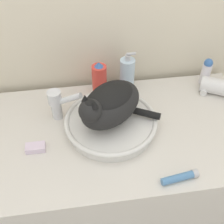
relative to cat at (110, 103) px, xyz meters
name	(u,v)px	position (x,y,z in m)	size (l,w,h in m)	color
wall_back	(99,20)	(0.00, 0.36, 0.17)	(8.00, 0.05, 2.40)	beige
vanity_counter	(112,189)	(0.00, -0.01, -0.59)	(1.24, 0.63, 0.89)	beige
sink_basin	(111,122)	(0.01, 0.01, -0.11)	(0.38, 0.38, 0.05)	silver
cat	(110,103)	(0.00, 0.00, 0.00)	(0.36, 0.31, 0.18)	black
faucet	(58,103)	(-0.20, 0.10, -0.06)	(0.15, 0.09, 0.16)	silver
spray_bottle_trigger	(99,79)	(-0.02, 0.24, -0.06)	(0.07, 0.07, 0.17)	#DB3D33
deodorant_stick	(206,71)	(0.50, 0.24, -0.07)	(0.05, 0.05, 0.14)	silver
soap_pump_bottle	(127,75)	(0.11, 0.24, -0.05)	(0.07, 0.07, 0.20)	silver
cream_tube	(180,177)	(0.21, -0.28, -0.13)	(0.14, 0.05, 0.03)	#4C7FB2
hair_dryer	(216,87)	(0.52, 0.16, -0.11)	(0.17, 0.14, 0.07)	silver
soap_bar	(36,148)	(-0.30, -0.07, -0.13)	(0.07, 0.04, 0.02)	silver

